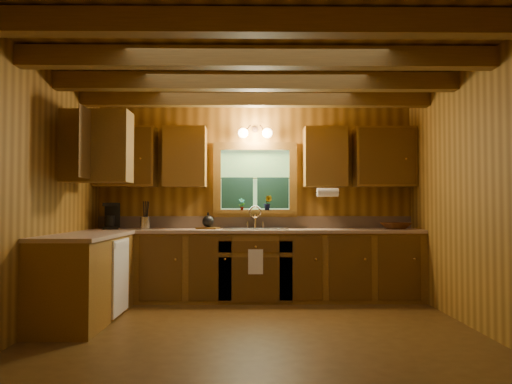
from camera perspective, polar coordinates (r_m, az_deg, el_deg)
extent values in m
plane|color=#4E3313|center=(4.73, 0.11, -16.23)|extent=(4.20, 4.20, 0.00)
plane|color=brown|center=(4.80, 0.11, 15.40)|extent=(4.20, 4.20, 0.00)
plane|color=brown|center=(6.49, -0.11, -0.76)|extent=(4.20, 0.00, 4.20)
plane|color=brown|center=(2.69, 0.65, 0.83)|extent=(4.20, 0.00, 4.20)
plane|color=brown|center=(5.02, -24.61, -0.26)|extent=(0.00, 3.80, 3.80)
plane|color=brown|center=(5.07, 24.58, -0.28)|extent=(0.00, 3.80, 3.80)
cube|color=brown|center=(3.63, 0.38, 19.37)|extent=(4.20, 0.14, 0.18)
cube|color=brown|center=(4.39, 0.18, 15.58)|extent=(4.20, 0.14, 0.18)
cube|color=brown|center=(5.16, 0.05, 12.91)|extent=(4.20, 0.14, 0.18)
cube|color=brown|center=(5.93, -0.04, 10.94)|extent=(4.20, 0.14, 0.18)
cube|color=brown|center=(6.22, -0.08, -8.74)|extent=(4.20, 0.62, 0.86)
cube|color=brown|center=(5.40, -19.59, -9.68)|extent=(0.62, 1.60, 0.86)
cube|color=tan|center=(6.18, -0.08, -4.60)|extent=(4.20, 0.66, 0.04)
cube|color=tan|center=(5.36, -19.44, -4.91)|extent=(0.64, 1.60, 0.04)
cube|color=tan|center=(6.47, -0.11, -3.59)|extent=(4.20, 0.02, 0.16)
cube|color=white|center=(5.50, -15.71, -9.57)|extent=(0.02, 0.60, 0.80)
cube|color=brown|center=(6.56, -15.15, 4.02)|extent=(0.78, 0.34, 0.78)
cube|color=brown|center=(6.41, -8.37, 4.11)|extent=(0.55, 0.34, 0.78)
cube|color=brown|center=(6.43, 8.16, 4.09)|extent=(0.55, 0.34, 0.78)
cube|color=brown|center=(6.59, 14.89, 3.99)|extent=(0.78, 0.34, 0.78)
cube|color=brown|center=(5.63, -20.12, 5.04)|extent=(0.34, 1.10, 0.78)
cube|color=brown|center=(6.50, -0.11, 5.43)|extent=(1.12, 0.08, 0.10)
cube|color=brown|center=(6.45, -0.11, -2.53)|extent=(1.12, 0.08, 0.10)
cube|color=brown|center=(6.47, -4.63, 1.46)|extent=(0.10, 0.08, 0.80)
cube|color=brown|center=(6.48, 4.41, 1.46)|extent=(0.10, 0.08, 0.80)
cube|color=#467932|center=(6.49, -0.11, 1.45)|extent=(0.92, 0.01, 0.80)
cube|color=#12332E|center=(6.46, -2.23, -0.10)|extent=(0.42, 0.02, 0.42)
cube|color=#12332E|center=(6.47, 2.01, -0.10)|extent=(0.42, 0.02, 0.42)
cylinder|color=black|center=(6.47, -0.11, 1.64)|extent=(0.92, 0.01, 0.01)
cube|color=brown|center=(6.41, -0.10, -2.36)|extent=(1.06, 0.14, 0.04)
cylinder|color=black|center=(6.53, -0.11, 7.43)|extent=(0.08, 0.03, 0.08)
cylinder|color=black|center=(6.47, -0.99, 7.52)|extent=(0.09, 0.17, 0.08)
cylinder|color=black|center=(6.47, 0.79, 7.51)|extent=(0.09, 0.17, 0.08)
sphere|color=#FFE0A5|center=(6.40, -1.54, 6.98)|extent=(0.13, 0.13, 0.13)
sphere|color=#FFE0A5|center=(6.41, 1.35, 6.98)|extent=(0.13, 0.13, 0.13)
cylinder|color=white|center=(6.20, 8.46, -0.04)|extent=(0.27, 0.11, 0.11)
cube|color=white|center=(5.89, -0.05, -8.25)|extent=(0.18, 0.01, 0.30)
cube|color=silver|center=(6.19, -0.08, -4.36)|extent=(0.82, 0.48, 0.02)
cube|color=#262628|center=(6.20, -1.85, -4.96)|extent=(0.34, 0.40, 0.14)
cube|color=#262628|center=(6.20, 1.68, -4.96)|extent=(0.34, 0.40, 0.14)
cylinder|color=silver|center=(6.37, -0.10, -3.35)|extent=(0.04, 0.04, 0.22)
torus|color=silver|center=(6.31, -0.09, -2.37)|extent=(0.16, 0.02, 0.16)
cube|color=black|center=(6.43, -16.83, -4.10)|extent=(0.19, 0.23, 0.03)
cube|color=black|center=(6.50, -16.64, -2.63)|extent=(0.19, 0.08, 0.32)
cube|color=black|center=(6.40, -16.86, -1.41)|extent=(0.19, 0.21, 0.04)
cylinder|color=black|center=(6.40, -16.90, -3.30)|extent=(0.12, 0.12, 0.14)
cylinder|color=silver|center=(6.31, -12.98, -3.60)|extent=(0.13, 0.13, 0.16)
cylinder|color=black|center=(6.30, -13.14, -2.12)|extent=(0.03, 0.04, 0.23)
cylinder|color=black|center=(6.31, -12.97, -2.12)|extent=(0.01, 0.01, 0.23)
cylinder|color=black|center=(6.32, -12.80, -2.12)|extent=(0.03, 0.04, 0.23)
cylinder|color=black|center=(6.32, -12.67, -2.12)|extent=(0.04, 0.06, 0.23)
cube|color=#533511|center=(6.22, -5.70, -4.28)|extent=(0.31, 0.25, 0.02)
sphere|color=black|center=(6.22, -5.69, -3.47)|extent=(0.15, 0.15, 0.15)
cylinder|color=black|center=(6.22, -5.69, -2.60)|extent=(0.02, 0.02, 0.04)
imported|color=#48230C|center=(6.40, 16.20, -3.87)|extent=(0.43, 0.43, 0.09)
imported|color=#533511|center=(6.38, -1.70, -1.45)|extent=(0.10, 0.09, 0.16)
imported|color=#533511|center=(6.38, 1.41, -1.29)|extent=(0.13, 0.12, 0.20)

